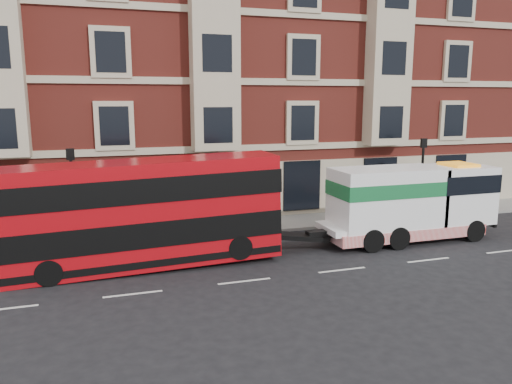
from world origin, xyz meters
TOP-DOWN VIEW (x-y plane):
  - ground at (0.00, 0.00)m, footprint 120.00×120.00m
  - sidewalk at (0.00, 7.50)m, footprint 90.00×3.00m
  - victorian_terrace at (0.50, 15.00)m, footprint 45.00×12.00m
  - lamp_post_west at (-6.00, 6.20)m, footprint 0.35×0.15m
  - lamp_post_east at (12.00, 6.20)m, footprint 0.35×0.15m
  - double_decker_bus at (-3.22, 2.78)m, footprint 10.53×2.42m
  - tow_truck at (8.83, 2.78)m, footprint 8.43×2.49m

SIDE VIEW (x-z plane):
  - ground at x=0.00m, z-range 0.00..0.00m
  - sidewalk at x=0.00m, z-range 0.00..0.15m
  - tow_truck at x=8.83m, z-range 0.11..3.62m
  - double_decker_bus at x=-3.22m, z-range 0.13..4.39m
  - lamp_post_west at x=-6.00m, z-range 0.50..4.85m
  - lamp_post_east at x=12.00m, z-range 0.50..4.85m
  - victorian_terrace at x=0.50m, z-range -0.13..20.27m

